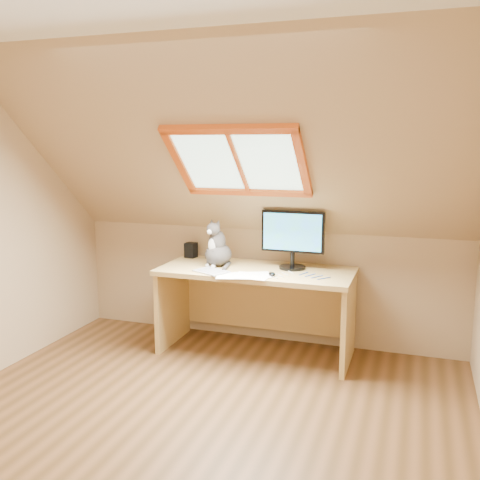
% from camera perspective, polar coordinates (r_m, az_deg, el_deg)
% --- Properties ---
extents(ground, '(3.50, 3.50, 0.00)m').
position_cam_1_polar(ground, '(3.50, -5.99, -19.82)').
color(ground, brown).
rests_on(ground, ground).
extents(room_shell, '(3.52, 3.52, 2.41)m').
position_cam_1_polar(room_shell, '(2.97, -7.24, 3.98)').
color(room_shell, '#A28561').
rests_on(room_shell, ground).
extents(desk, '(1.60, 0.70, 0.73)m').
position_cam_1_polar(desk, '(4.55, 1.97, -5.65)').
color(desk, tan).
rests_on(desk, ground).
extents(monitor, '(0.52, 0.22, 0.48)m').
position_cam_1_polar(monitor, '(4.40, 5.64, 0.45)').
color(monitor, black).
rests_on(monitor, desk).
extents(cat, '(0.30, 0.32, 0.41)m').
position_cam_1_polar(cat, '(4.52, -2.41, -0.95)').
color(cat, '#443F3C').
rests_on(cat, desk).
extents(desk_speaker, '(0.10, 0.10, 0.14)m').
position_cam_1_polar(desk_speaker, '(4.88, -5.25, -1.08)').
color(desk_speaker, black).
rests_on(desk_speaker, desk).
extents(graphics_tablet, '(0.32, 0.28, 0.01)m').
position_cam_1_polar(graphics_tablet, '(4.33, -3.10, -3.36)').
color(graphics_tablet, '#B2B2B7').
rests_on(graphics_tablet, desk).
extents(mouse, '(0.08, 0.10, 0.03)m').
position_cam_1_polar(mouse, '(4.20, 3.42, -3.65)').
color(mouse, black).
rests_on(mouse, desk).
extents(papers, '(0.35, 0.30, 0.01)m').
position_cam_1_polar(papers, '(4.20, 0.08, -3.79)').
color(papers, white).
rests_on(papers, desk).
extents(cables, '(0.51, 0.26, 0.01)m').
position_cam_1_polar(cables, '(4.22, 6.54, -3.78)').
color(cables, silver).
rests_on(cables, desk).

